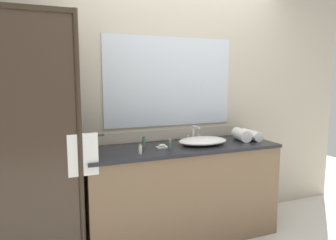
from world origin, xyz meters
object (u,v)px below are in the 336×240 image
Objects in this scene: rolled_towel_near_edge at (251,135)px; soap_dish at (162,146)px; faucet at (194,135)px; amenity_bottle_shampoo at (170,145)px; amenity_bottle_conditioner at (140,149)px; rolled_towel_middle at (242,135)px; amenity_bottle_body_wash at (144,142)px; sink_basin at (203,141)px.

soap_dish is at bearing -179.31° from rolled_towel_near_edge.
amenity_bottle_shampoo is at bearing -143.70° from faucet.
rolled_towel_middle is (1.11, 0.16, 0.02)m from amenity_bottle_conditioner.
amenity_bottle_body_wash reaches higher than soap_dish.
amenity_bottle_conditioner is at bearing -167.91° from sink_basin.
amenity_bottle_body_wash is at bearing 140.45° from soap_dish.
rolled_towel_near_edge is at bearing 0.69° from soap_dish.
amenity_bottle_conditioner reaches higher than soap_dish.
faucet is 1.83× the size of amenity_bottle_shampoo.
amenity_bottle_shampoo reaches higher than sink_basin.
amenity_bottle_body_wash is at bearing -171.86° from faucet.
rolled_towel_near_edge is (0.56, 0.01, 0.02)m from sink_basin.
amenity_bottle_body_wash is (-0.14, 0.11, 0.03)m from soap_dish.
rolled_towel_near_edge is at bearing -17.80° from faucet.
amenity_bottle_shampoo is (-0.37, -0.27, -0.01)m from faucet.
rolled_towel_near_edge is at bearing -3.03° from rolled_towel_middle.
sink_basin is 1.97× the size of rolled_towel_middle.
rolled_towel_middle is at bearing -21.15° from faucet.
amenity_bottle_body_wash is (-0.55, 0.11, 0.01)m from sink_basin.
faucet reaches higher than rolled_towel_near_edge.
amenity_bottle_shampoo is at bearing -173.04° from rolled_towel_middle.
amenity_bottle_body_wash is 0.26m from amenity_bottle_shampoo.
amenity_bottle_body_wash reaches higher than amenity_bottle_conditioner.
faucet is 0.55m from amenity_bottle_body_wash.
soap_dish is 1.03× the size of amenity_bottle_body_wash.
soap_dish is (-0.41, -0.00, -0.02)m from sink_basin.
rolled_towel_middle is (0.45, -0.17, 0.01)m from faucet.
amenity_bottle_conditioner is at bearing -153.38° from faucet.
amenity_bottle_conditioner is at bearing -113.73° from amenity_bottle_body_wash.
amenity_bottle_body_wash reaches higher than sink_basin.
sink_basin is 4.93× the size of amenity_bottle_body_wash.
faucet is 2.06× the size of amenity_bottle_conditioner.
soap_dish is 0.41× the size of rolled_towel_middle.
amenity_bottle_body_wash is 1.00m from rolled_towel_middle.
rolled_towel_middle is at bearing -5.43° from amenity_bottle_body_wash.
faucet reaches higher than sink_basin.
faucet reaches higher than amenity_bottle_conditioner.
amenity_bottle_shampoo is at bearing -174.22° from rolled_towel_near_edge.
amenity_bottle_shampoo is (0.18, -0.19, -0.00)m from amenity_bottle_body_wash.
amenity_bottle_body_wash is 0.40× the size of rolled_towel_middle.
amenity_bottle_shampoo is 0.37× the size of rolled_towel_near_edge.
faucet is 0.74m from amenity_bottle_conditioner.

